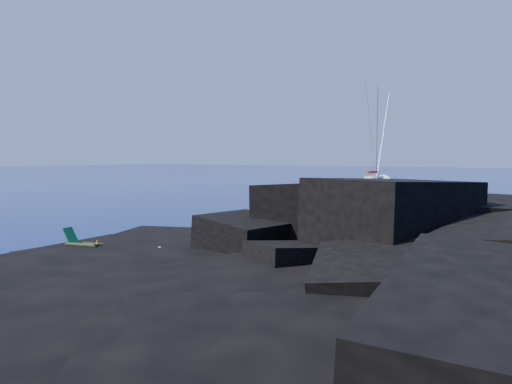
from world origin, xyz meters
TOP-DOWN VIEW (x-y plane):
  - ground at (0.00, 0.00)m, footprint 400.00×400.00m
  - headland at (13.00, 3.00)m, footprint 24.00×24.00m
  - beach at (4.50, 0.50)m, footprint 9.08×6.86m
  - surf_foam at (5.00, 5.00)m, footprint 10.00×8.00m
  - sailboat at (-5.19, 49.69)m, footprint 3.77×12.97m
  - deck_chair at (2.54, -0.38)m, footprint 1.63×1.05m
  - towel at (4.86, 1.03)m, footprint 2.11×1.06m
  - sunbather at (4.86, 1.03)m, footprint 1.93×0.54m
  - marker_cone at (3.04, -0.15)m, footprint 0.35×0.35m

SIDE VIEW (x-z plane):
  - ground at x=0.00m, z-range 0.00..0.00m
  - headland at x=13.00m, z-range -1.80..1.80m
  - beach at x=4.50m, z-range -0.35..0.35m
  - surf_foam at x=5.00m, z-range -0.03..0.03m
  - sailboat at x=-5.19m, z-range -6.70..6.70m
  - towel at x=4.86m, z-range 0.35..0.40m
  - sunbather at x=4.86m, z-range 0.40..0.66m
  - marker_cone at x=3.04m, z-range 0.35..0.87m
  - deck_chair at x=2.54m, z-range 0.35..1.39m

